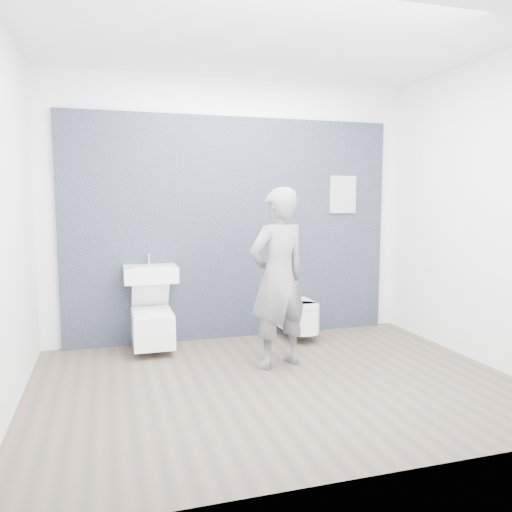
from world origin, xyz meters
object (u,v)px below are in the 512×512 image
object	(u,v)px
toilet_rounded	(300,316)
visitor	(278,278)
toilet_square	(152,326)
washbasin	(150,273)

from	to	relation	value
toilet_rounded	visitor	distance (m)	1.07
toilet_square	visitor	world-z (taller)	visitor
washbasin	toilet_rounded	bearing A→B (deg)	-3.45
toilet_rounded	toilet_square	bearing A→B (deg)	179.65
toilet_square	washbasin	bearing A→B (deg)	90.00
washbasin	toilet_square	xyz separation A→B (m)	(-0.00, -0.09, -0.52)
toilet_square	visitor	xyz separation A→B (m)	(1.06, -0.76, 0.55)
visitor	toilet_square	bearing A→B (deg)	-52.62
washbasin	toilet_rounded	size ratio (longest dim) A/B	0.90
washbasin	visitor	distance (m)	1.36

